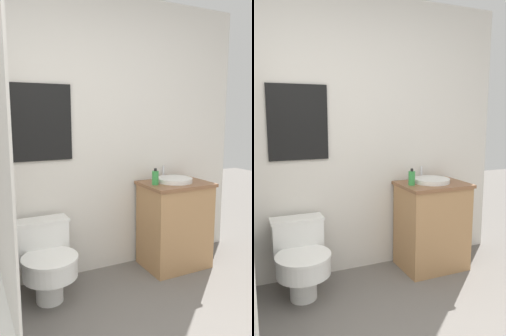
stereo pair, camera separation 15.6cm
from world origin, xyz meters
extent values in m
cube|color=silver|center=(0.00, 2.04, 1.25)|extent=(3.59, 0.05, 2.50)
cube|color=black|center=(-0.20, 2.00, 1.39)|extent=(0.50, 0.02, 0.63)
cube|color=beige|center=(-0.20, 2.00, 1.39)|extent=(0.47, 0.01, 0.60)
cylinder|color=white|center=(-0.27, 1.66, 0.12)|extent=(0.21, 0.21, 0.23)
cylinder|color=white|center=(-0.27, 1.61, 0.30)|extent=(0.42, 0.42, 0.14)
cylinder|color=white|center=(-0.27, 1.61, 0.38)|extent=(0.43, 0.43, 0.02)
cube|color=white|center=(-0.27, 1.87, 0.43)|extent=(0.41, 0.18, 0.32)
cube|color=white|center=(-0.27, 1.87, 0.60)|extent=(0.43, 0.19, 0.02)
cube|color=#AD7F51|center=(0.97, 1.76, 0.40)|extent=(0.60, 0.45, 0.79)
cube|color=brown|center=(0.97, 1.76, 0.81)|extent=(0.63, 0.48, 0.03)
cylinder|color=white|center=(0.97, 1.78, 0.84)|extent=(0.34, 0.34, 0.04)
cylinder|color=silver|center=(0.97, 1.97, 0.89)|extent=(0.02, 0.02, 0.13)
cylinder|color=green|center=(0.75, 1.75, 0.89)|extent=(0.06, 0.06, 0.13)
cylinder|color=black|center=(0.75, 1.75, 0.96)|extent=(0.02, 0.02, 0.02)
camera|label=1|loc=(-0.79, -0.74, 1.45)|focal=35.00mm
camera|label=2|loc=(-0.65, -0.80, 1.45)|focal=35.00mm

